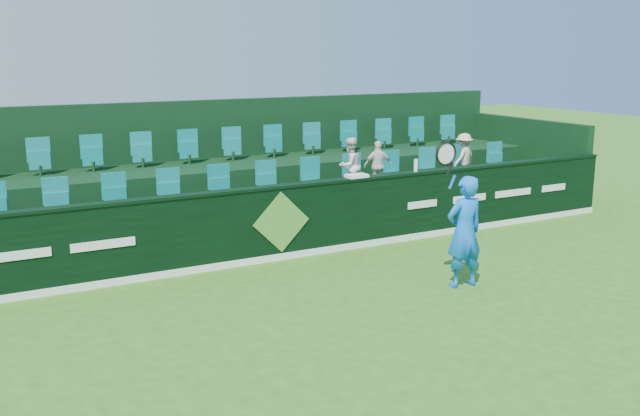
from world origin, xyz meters
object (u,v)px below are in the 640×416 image
tennis_player (464,231)px  spectator_right (464,157)px  towel (357,176)px  spectator_middle (378,166)px  spectator_left (350,166)px  drinks_bottle (416,165)px

tennis_player → spectator_right: (3.24, 3.91, 0.43)m
tennis_player → towel: 2.84m
tennis_player → towel: bearing=95.4°
tennis_player → spectator_right: bearing=50.4°
spectator_right → spectator_middle: bearing=-20.6°
spectator_middle → tennis_player: bearing=96.0°
spectator_left → drinks_bottle: (0.84, -1.12, 0.10)m
tennis_player → drinks_bottle: size_ratio=9.86×
spectator_left → spectator_middle: (0.69, 0.00, -0.06)m
spectator_left → drinks_bottle: size_ratio=4.66×
spectator_middle → drinks_bottle: bearing=117.0°
spectator_right → towel: bearing=-2.9°
spectator_right → drinks_bottle: size_ratio=4.35×
drinks_bottle → spectator_right: bearing=27.6°
spectator_middle → towel: size_ratio=2.62×
spectator_middle → spectator_left: bearing=19.7°
spectator_right → drinks_bottle: (-2.15, -1.12, 0.14)m
spectator_left → drinks_bottle: spectator_left is taller
tennis_player → spectator_right: tennis_player is taller
spectator_left → drinks_bottle: 1.40m
tennis_player → spectator_left: size_ratio=2.11×
towel → drinks_bottle: 1.37m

